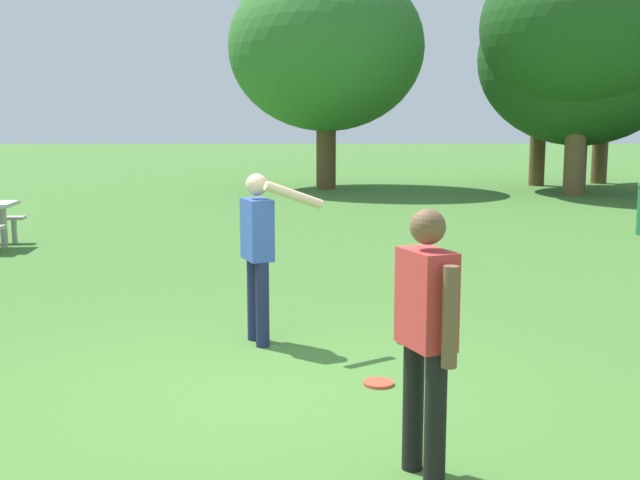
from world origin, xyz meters
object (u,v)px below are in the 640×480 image
object	(u,v)px
frisbee	(378,383)
tree_far_right	(581,27)
person_thrower	(259,245)
tree_tall_left	(326,48)
tree_back_left	(606,45)
person_catcher	(426,326)
tree_broad_center	(542,46)
tree_slender_mid	(581,59)

from	to	relation	value
frisbee	tree_far_right	xyz separation A→B (m)	(6.79, 15.90, 4.58)
person_thrower	tree_tall_left	size ratio (longest dim) A/B	0.24
person_thrower	tree_back_left	size ratio (longest dim) A/B	0.27
person_catcher	frisbee	size ratio (longest dim) A/B	6.57
person_thrower	tree_broad_center	bearing A→B (deg)	66.68
person_thrower	tree_far_right	distance (m)	17.03
tree_far_right	tree_slender_mid	xyz separation A→B (m)	(0.43, 1.17, -0.76)
tree_slender_mid	person_catcher	bearing A→B (deg)	-110.73
person_thrower	tree_far_right	size ratio (longest dim) A/B	0.24
tree_back_left	frisbee	bearing A→B (deg)	-114.21
tree_slender_mid	tree_back_left	distance (m)	3.34
tree_far_right	tree_tall_left	bearing A→B (deg)	163.65
tree_far_right	tree_back_left	size ratio (longest dim) A/B	1.14
frisbee	tree_broad_center	xyz separation A→B (m)	(6.63, 19.04, 4.34)
tree_far_right	person_catcher	bearing A→B (deg)	-110.75
person_thrower	person_catcher	size ratio (longest dim) A/B	1.00
person_catcher	tree_far_right	distance (m)	19.15
person_thrower	tree_slender_mid	bearing A→B (deg)	62.42
tree_broad_center	tree_far_right	xyz separation A→B (m)	(0.16, -3.14, 0.24)
person_catcher	tree_back_left	distance (m)	23.53
tree_broad_center	tree_slender_mid	world-z (taller)	tree_slender_mid
frisbee	person_catcher	bearing A→B (deg)	-85.57
tree_far_right	tree_back_left	distance (m)	4.51
tree_tall_left	tree_slender_mid	bearing A→B (deg)	-6.70
person_catcher	frisbee	distance (m)	1.92
tree_tall_left	tree_slender_mid	distance (m)	7.41
person_thrower	tree_slender_mid	xyz separation A→B (m)	(8.27, 15.84, 2.87)
frisbee	tree_slender_mid	size ratio (longest dim) A/B	0.04
tree_slender_mid	tree_broad_center	bearing A→B (deg)	106.66
person_thrower	tree_broad_center	distance (m)	19.70
person_catcher	tree_broad_center	distance (m)	21.98
tree_tall_left	tree_far_right	xyz separation A→B (m)	(6.92, -2.03, 0.39)
tree_broad_center	tree_back_left	xyz separation A→B (m)	(2.30, 0.82, 0.12)
person_thrower	tree_slender_mid	distance (m)	18.10
person_catcher	tree_slender_mid	bearing A→B (deg)	69.27
frisbee	tree_back_left	xyz separation A→B (m)	(8.93, 19.86, 4.46)
tree_slender_mid	frisbee	bearing A→B (deg)	-112.95
tree_broad_center	tree_far_right	size ratio (longest dim) A/B	0.84
person_catcher	tree_tall_left	world-z (taller)	tree_tall_left
tree_tall_left	tree_slender_mid	size ratio (longest dim) A/B	1.05
tree_broad_center	tree_back_left	bearing A→B (deg)	19.66
tree_far_right	tree_back_left	bearing A→B (deg)	61.65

